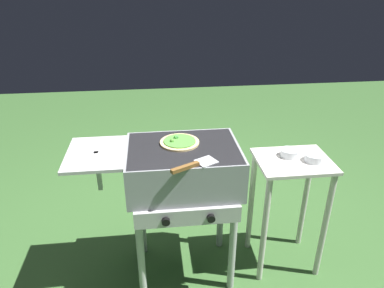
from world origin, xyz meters
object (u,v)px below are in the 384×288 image
grill (181,170)px  prep_table (289,192)px  spatula (194,165)px  topping_bowl_near (314,158)px  topping_bowl_far (289,153)px  pizza_veggie (179,142)px

grill → prep_table: bearing=0.4°
spatula → topping_bowl_near: 0.76m
topping_bowl_near → prep_table: bearing=164.5°
grill → topping_bowl_near: (0.78, -0.03, 0.05)m
topping_bowl_near → spatula: bearing=-165.8°
prep_table → spatula: bearing=-161.0°
grill → topping_bowl_near: bearing=-1.9°
spatula → topping_bowl_near: bearing=14.2°
topping_bowl_near → topping_bowl_far: (-0.12, 0.08, -0.00)m
grill → topping_bowl_far: 0.66m
pizza_veggie → topping_bowl_far: 0.67m
pizza_veggie → spatula: pizza_veggie is taller
pizza_veggie → topping_bowl_far: size_ratio=2.15×
prep_table → topping_bowl_near: 0.27m
spatula → topping_bowl_far: bearing=23.2°
prep_table → topping_bowl_far: (-0.01, 0.05, 0.25)m
grill → topping_bowl_near: 0.78m
pizza_veggie → topping_bowl_near: size_ratio=2.08×
grill → spatula: spatula is taller
grill → spatula: 0.26m
pizza_veggie → prep_table: (0.68, -0.06, -0.35)m
spatula → prep_table: (0.62, 0.22, -0.35)m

